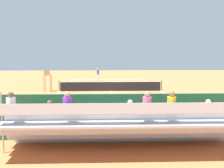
# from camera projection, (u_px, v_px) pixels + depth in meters

# --- Properties ---
(ground_plane) EXTENTS (60.00, 60.00, 0.00)m
(ground_plane) POSITION_uv_depth(u_px,v_px,m) (111.00, 91.00, 25.01)
(ground_plane) COLOR #D17542
(court_line_markings) EXTENTS (10.10, 22.20, 0.01)m
(court_line_markings) POSITION_uv_depth(u_px,v_px,m) (111.00, 91.00, 25.05)
(court_line_markings) COLOR white
(court_line_markings) RESTS_ON ground
(tennis_net) EXTENTS (10.30, 0.10, 1.07)m
(tennis_net) POSITION_uv_depth(u_px,v_px,m) (111.00, 86.00, 24.95)
(tennis_net) COLOR black
(tennis_net) RESTS_ON ground
(backdrop_wall) EXTENTS (18.00, 0.16, 2.00)m
(backdrop_wall) POSITION_uv_depth(u_px,v_px,m) (120.00, 116.00, 11.00)
(backdrop_wall) COLOR #235633
(backdrop_wall) RESTS_ON ground
(bleacher_stand) EXTENTS (9.06, 2.40, 2.48)m
(bleacher_stand) POSITION_uv_depth(u_px,v_px,m) (119.00, 126.00, 9.63)
(bleacher_stand) COLOR #B2B2B7
(bleacher_stand) RESTS_ON ground
(umpire_chair) EXTENTS (0.67, 0.67, 2.14)m
(umpire_chair) POSITION_uv_depth(u_px,v_px,m) (47.00, 78.00, 24.54)
(umpire_chair) COLOR #A88456
(umpire_chair) RESTS_ON ground
(courtside_bench) EXTENTS (1.80, 0.40, 0.93)m
(courtside_bench) POSITION_uv_depth(u_px,v_px,m) (161.00, 121.00, 11.85)
(courtside_bench) COLOR #234C2D
(courtside_bench) RESTS_ON ground
(equipment_bag) EXTENTS (0.90, 0.36, 0.36)m
(equipment_bag) POSITION_uv_depth(u_px,v_px,m) (129.00, 130.00, 11.71)
(equipment_bag) COLOR #334C8C
(equipment_bag) RESTS_ON ground
(tennis_player) EXTENTS (0.47, 0.56, 1.93)m
(tennis_player) POSITION_uv_depth(u_px,v_px,m) (98.00, 73.00, 34.69)
(tennis_player) COLOR white
(tennis_player) RESTS_ON ground
(tennis_racket) EXTENTS (0.54, 0.48, 0.03)m
(tennis_racket) POSITION_uv_depth(u_px,v_px,m) (90.00, 80.00, 34.98)
(tennis_racket) COLOR black
(tennis_racket) RESTS_ON ground
(tennis_ball_near) EXTENTS (0.07, 0.07, 0.07)m
(tennis_ball_near) POSITION_uv_depth(u_px,v_px,m) (109.00, 83.00, 31.43)
(tennis_ball_near) COLOR #CCDB33
(tennis_ball_near) RESTS_ON ground
(tennis_ball_far) EXTENTS (0.07, 0.07, 0.07)m
(tennis_ball_far) POSITION_uv_depth(u_px,v_px,m) (103.00, 82.00, 32.84)
(tennis_ball_far) COLOR #CCDB33
(tennis_ball_far) RESTS_ON ground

